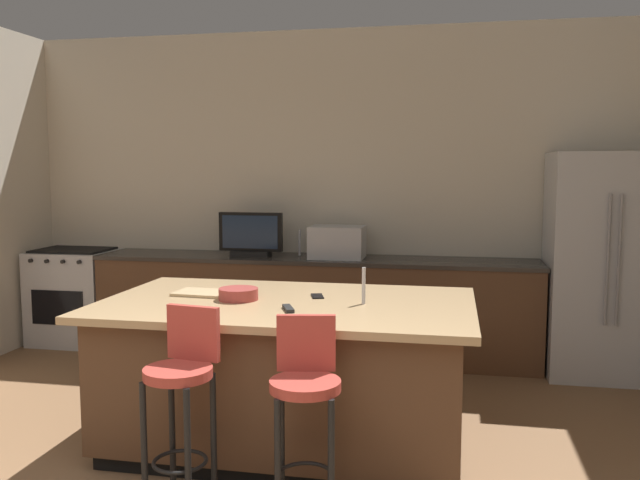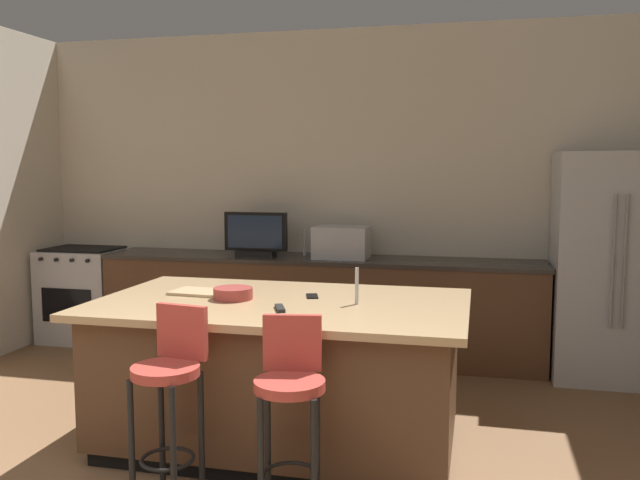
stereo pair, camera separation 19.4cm
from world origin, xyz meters
name	(u,v)px [view 1 (the left image)]	position (x,y,z in m)	size (l,w,h in m)	color
wall_back	(326,191)	(0.00, 4.49, 1.49)	(6.26, 0.12, 2.99)	beige
counter_back	(313,307)	(-0.05, 4.11, 0.46)	(4.01, 0.62, 0.91)	brown
kitchen_island	(287,372)	(0.20, 2.14, 0.46)	(2.25, 1.35, 0.91)	black
refrigerator	(601,265)	(2.39, 4.04, 0.92)	(0.86, 0.78, 1.84)	#B7BABF
range_oven	(75,296)	(-2.44, 4.11, 0.46)	(0.76, 0.63, 0.93)	#B7BABF
microwave	(337,242)	(0.17, 4.11, 1.05)	(0.48, 0.36, 0.29)	#B7BABF
tv_monitor	(251,236)	(-0.62, 4.06, 1.10)	(0.59, 0.16, 0.40)	black
sink_faucet_back	(300,243)	(-0.20, 4.21, 1.03)	(0.02, 0.02, 0.24)	#B2B2B7
sink_faucet_island	(364,286)	(0.67, 2.14, 1.02)	(0.02, 0.02, 0.22)	#B2B2B7
bar_stool_left	(182,390)	(-0.12, 1.29, 0.62)	(0.34, 0.36, 1.02)	#B23D33
bar_stool_right	(305,402)	(0.51, 1.28, 0.60)	(0.34, 0.36, 1.00)	#B23D33
fruit_bowl	(238,294)	(-0.10, 2.12, 0.95)	(0.24, 0.24, 0.07)	#993833
cell_phone	(317,296)	(0.36, 2.30, 0.91)	(0.07, 0.15, 0.01)	black
tv_remote	(288,308)	(0.27, 1.88, 0.92)	(0.04, 0.17, 0.02)	black
cutting_board	(205,293)	(-0.37, 2.24, 0.92)	(0.37, 0.24, 0.02)	tan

